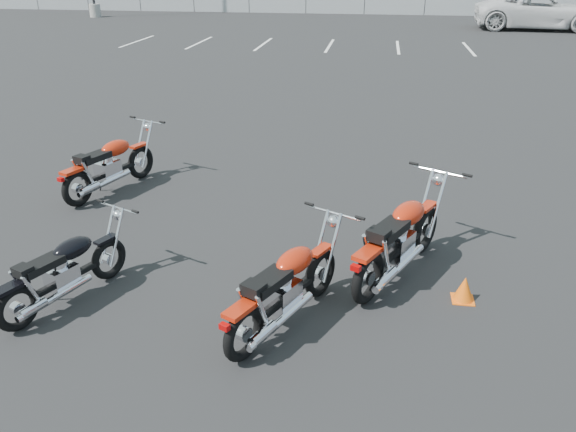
# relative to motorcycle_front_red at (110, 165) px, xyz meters

# --- Properties ---
(ground) EXTENTS (120.00, 120.00, 0.00)m
(ground) POSITION_rel_motorcycle_front_red_xyz_m (3.12, -2.51, -0.47)
(ground) COLOR black
(ground) RESTS_ON ground
(motorcycle_front_red) EXTENTS (1.15, 2.07, 1.03)m
(motorcycle_front_red) POSITION_rel_motorcycle_front_red_xyz_m (0.00, 0.00, 0.00)
(motorcycle_front_red) COLOR black
(motorcycle_front_red) RESTS_ON ground
(motorcycle_second_black) EXTENTS (1.06, 1.79, 0.90)m
(motorcycle_second_black) POSITION_rel_motorcycle_front_red_xyz_m (0.97, -3.25, -0.06)
(motorcycle_second_black) COLOR black
(motorcycle_second_black) RESTS_ON ground
(motorcycle_third_red) EXTENTS (1.45, 2.17, 1.11)m
(motorcycle_third_red) POSITION_rel_motorcycle_front_red_xyz_m (4.74, -2.04, 0.04)
(motorcycle_third_red) COLOR black
(motorcycle_third_red) RESTS_ON ground
(motorcycle_rear_red) EXTENTS (1.28, 1.99, 1.01)m
(motorcycle_rear_red) POSITION_rel_motorcycle_front_red_xyz_m (3.52, -3.29, -0.01)
(motorcycle_rear_red) COLOR black
(motorcycle_rear_red) RESTS_ON ground
(training_cone_near) EXTENTS (0.26, 0.26, 0.31)m
(training_cone_near) POSITION_rel_motorcycle_front_red_xyz_m (5.49, -2.50, -0.32)
(training_cone_near) COLOR #FF620D
(training_cone_near) RESTS_ON ground
(chainlink_fence) EXTENTS (80.06, 0.06, 1.80)m
(chainlink_fence) POSITION_rel_motorcycle_front_red_xyz_m (3.12, 32.49, 0.43)
(chainlink_fence) COLOR gray
(chainlink_fence) RESTS_ON ground
(parking_line_stripes) EXTENTS (15.12, 4.00, 0.01)m
(parking_line_stripes) POSITION_rel_motorcycle_front_red_xyz_m (0.62, 17.49, -0.46)
(parking_line_stripes) COLOR silver
(parking_line_stripes) RESTS_ON ground
(white_van) EXTENTS (3.52, 7.80, 2.90)m
(white_van) POSITION_rel_motorcycle_front_red_xyz_m (12.62, 25.12, 0.98)
(white_van) COLOR silver
(white_van) RESTS_ON ground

